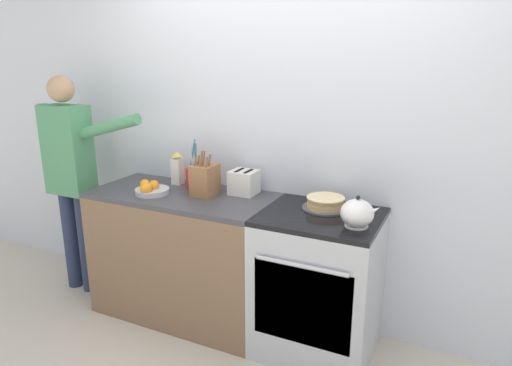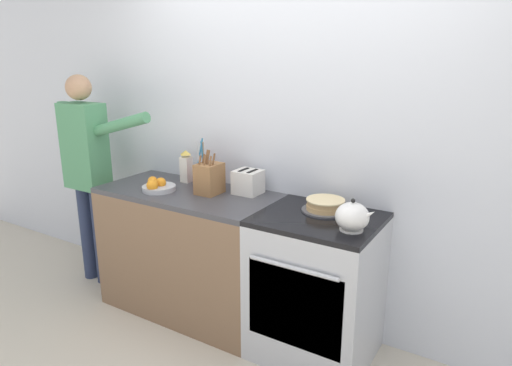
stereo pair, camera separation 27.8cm
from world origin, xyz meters
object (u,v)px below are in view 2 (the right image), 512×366
Objects in this scene: stove_range at (316,287)px; tea_kettle at (352,217)px; layer_cake at (325,206)px; person_baker at (87,163)px; fruit_bowl at (158,186)px; knife_block at (209,178)px; toaster at (248,182)px; milk_carton at (186,167)px; utensil_crock at (201,175)px.

tea_kettle is (0.24, -0.10, 0.53)m from stove_range.
stove_range is 0.50m from layer_cake.
fruit_bowl is at bearing 8.10° from person_baker.
toaster is (0.22, 0.14, -0.03)m from knife_block.
fruit_bowl is 1.21× the size of toaster.
tea_kettle is 2.17m from person_baker.
toaster is (-0.59, 0.06, 0.05)m from layer_cake.
stove_range is 3.81× the size of milk_carton.
tea_kettle is 0.13× the size of person_baker.
milk_carton is at bearing 179.34° from toaster.
milk_carton is 0.83m from person_baker.
toaster is at bearing 163.63° from stove_range.
knife_block reaches higher than milk_carton.
tea_kettle is 1.17× the size of toaster.
stove_range is 4.78× the size of toaster.
tea_kettle is 0.94× the size of milk_carton.
person_baker is at bearing -174.96° from knife_block.
utensil_crock is 0.20× the size of person_baker.
tea_kettle is 0.65× the size of utensil_crock.
fruit_bowl is (-1.40, -0.00, -0.04)m from tea_kettle.
utensil_crock reaches higher than layer_cake.
person_baker reaches higher than stove_range.
milk_carton is (-1.38, 0.28, 0.04)m from tea_kettle.
fruit_bowl is at bearing -169.39° from layer_cake.
utensil_crock reaches higher than stove_range.
stove_range is at bearing -9.07° from milk_carton.
knife_block is 0.88× the size of utensil_crock.
fruit_bowl is (-0.18, -0.25, -0.05)m from utensil_crock.
utensil_crock reaches higher than toaster.
toaster reaches higher than stove_range.
tea_kettle is at bearing -22.65° from stove_range.
fruit_bowl is 0.14× the size of person_baker.
knife_block is 1.31× the size of fruit_bowl.
utensil_crock reaches higher than fruit_bowl.
person_baker reaches higher than toaster.
milk_carton is at bearing 28.11° from person_baker.
tea_kettle is 0.88m from toaster.
stove_range is at bearing -16.37° from toaster.
fruit_bowl is 0.78m from person_baker.
layer_cake is 1.94m from person_baker.
person_baker reaches higher than fruit_bowl.
toaster is 0.54m from milk_carton.
knife_block is 0.26m from toaster.
tea_kettle is at bearing -11.54° from utensil_crock.
tea_kettle reaches higher than fruit_bowl.
toaster is at bearing 161.80° from tea_kettle.
toaster is at bearing 26.23° from fruit_bowl.
tea_kettle is 1.40m from milk_carton.
tea_kettle reaches higher than toaster.
toaster is 0.11× the size of person_baker.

